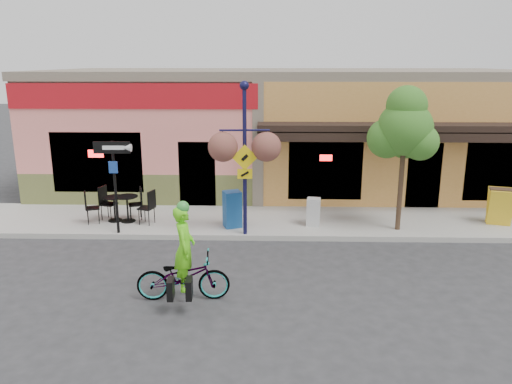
# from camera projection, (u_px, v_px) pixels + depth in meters

# --- Properties ---
(ground) EXTENTS (90.00, 90.00, 0.00)m
(ground) POSITION_uv_depth(u_px,v_px,m) (292.00, 248.00, 13.33)
(ground) COLOR #2D2D30
(ground) RESTS_ON ground
(sidewalk) EXTENTS (24.00, 3.00, 0.15)m
(sidewalk) POSITION_uv_depth(u_px,v_px,m) (289.00, 222.00, 15.24)
(sidewalk) COLOR #9E9B93
(sidewalk) RESTS_ON ground
(curb) EXTENTS (24.00, 0.12, 0.15)m
(curb) POSITION_uv_depth(u_px,v_px,m) (291.00, 238.00, 13.84)
(curb) COLOR #A8A59E
(curb) RESTS_ON ground
(building) EXTENTS (18.20, 8.20, 4.50)m
(building) POSITION_uv_depth(u_px,v_px,m) (285.00, 127.00, 20.00)
(building) COLOR #F48278
(building) RESTS_ON ground
(bicycle) EXTENTS (1.97, 0.81, 1.01)m
(bicycle) POSITION_uv_depth(u_px,v_px,m) (183.00, 277.00, 10.33)
(bicycle) COLOR maroon
(bicycle) RESTS_ON ground
(cyclist_rider) EXTENTS (0.47, 0.68, 1.78)m
(cyclist_rider) POSITION_uv_depth(u_px,v_px,m) (185.00, 260.00, 10.23)
(cyclist_rider) COLOR #63E618
(cyclist_rider) RESTS_ON ground
(lamp_post) EXTENTS (1.37, 0.61, 4.20)m
(lamp_post) POSITION_uv_depth(u_px,v_px,m) (245.00, 160.00, 13.42)
(lamp_post) COLOR #14133E
(lamp_post) RESTS_ON sidewalk
(one_way_sign) EXTENTS (1.00, 0.24, 2.60)m
(one_way_sign) POSITION_uv_depth(u_px,v_px,m) (115.00, 188.00, 13.72)
(one_way_sign) COLOR black
(one_way_sign) RESTS_ON sidewalk
(cafe_set_left) EXTENTS (1.91, 1.34, 1.04)m
(cafe_set_left) POSITION_uv_depth(u_px,v_px,m) (127.00, 205.00, 14.88)
(cafe_set_left) COLOR black
(cafe_set_left) RESTS_ON sidewalk
(cafe_set_right) EXTENTS (1.82, 1.32, 0.99)m
(cafe_set_right) POSITION_uv_depth(u_px,v_px,m) (114.00, 205.00, 14.94)
(cafe_set_right) COLOR black
(cafe_set_right) RESTS_ON sidewalk
(newspaper_box_blue) EXTENTS (0.60, 0.57, 1.06)m
(newspaper_box_blue) POSITION_uv_depth(u_px,v_px,m) (232.00, 209.00, 14.42)
(newspaper_box_blue) COLOR navy
(newspaper_box_blue) RESTS_ON sidewalk
(newspaper_box_grey) EXTENTS (0.43, 0.40, 0.82)m
(newspaper_box_grey) POSITION_uv_depth(u_px,v_px,m) (313.00, 212.00, 14.57)
(newspaper_box_grey) COLOR #BABABA
(newspaper_box_grey) RESTS_ON sidewalk
(street_tree) EXTENTS (1.68, 1.68, 4.11)m
(street_tree) POSITION_uv_depth(u_px,v_px,m) (403.00, 159.00, 13.80)
(street_tree) COLOR #3D7A26
(street_tree) RESTS_ON sidewalk
(sandwich_board) EXTENTS (0.76, 0.64, 1.09)m
(sandwich_board) POSITION_uv_depth(u_px,v_px,m) (501.00, 208.00, 14.44)
(sandwich_board) COLOR yellow
(sandwich_board) RESTS_ON sidewalk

